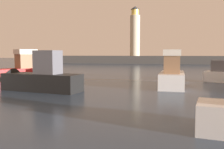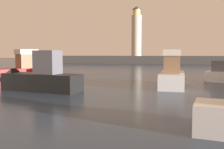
# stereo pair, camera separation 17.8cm
# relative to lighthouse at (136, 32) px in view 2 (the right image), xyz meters

# --- Properties ---
(ground_plane) EXTENTS (220.00, 220.00, 0.00)m
(ground_plane) POSITION_rel_lighthouse_xyz_m (6.49, -34.44, -8.60)
(ground_plane) COLOR #2D3D51
(breakwater) EXTENTS (64.79, 4.20, 2.17)m
(breakwater) POSITION_rel_lighthouse_xyz_m (6.49, 0.00, -7.51)
(breakwater) COLOR #423F3D
(breakwater) RESTS_ON ground_plane
(lighthouse) EXTENTS (2.71, 2.71, 13.57)m
(lighthouse) POSITION_rel_lighthouse_xyz_m (0.00, 0.00, 0.00)
(lighthouse) COLOR beige
(lighthouse) RESTS_ON breakwater
(motorboat_3) EXTENTS (7.81, 3.15, 3.27)m
(motorboat_3) POSITION_rel_lighthouse_xyz_m (-0.67, -53.15, -7.69)
(motorboat_3) COLOR black
(motorboat_3) RESTS_ON ground_plane
(motorboat_4) EXTENTS (2.12, 7.09, 3.40)m
(motorboat_4) POSITION_rel_lighthouse_xyz_m (9.75, -48.14, -7.62)
(motorboat_4) COLOR white
(motorboat_4) RESTS_ON ground_plane
(motorboat_5) EXTENTS (5.91, 7.59, 3.66)m
(motorboat_5) POSITION_rel_lighthouse_xyz_m (-7.39, -46.20, -7.62)
(motorboat_5) COLOR #B21E1E
(motorboat_5) RESTS_ON ground_plane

